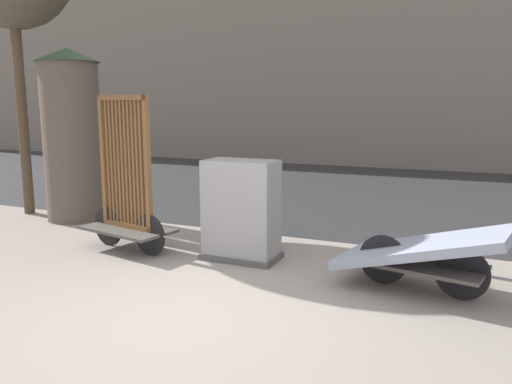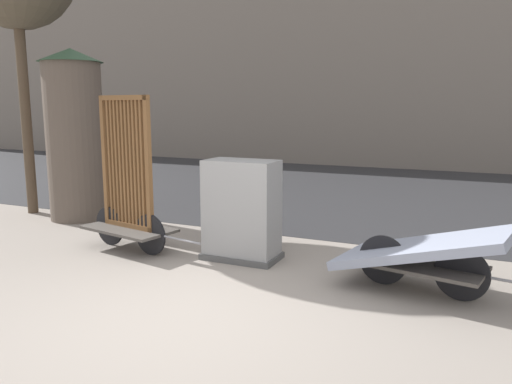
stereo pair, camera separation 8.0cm
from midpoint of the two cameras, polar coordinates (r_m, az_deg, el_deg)
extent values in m
plane|color=gray|center=(5.12, -8.36, -14.08)|extent=(60.00, 60.00, 0.00)
cube|color=#2D2D30|center=(12.58, 11.80, 0.16)|extent=(56.00, 9.73, 0.01)
cube|color=slate|center=(19.35, 16.76, 17.15)|extent=(48.00, 4.00, 9.35)
cube|color=#4C4742|center=(7.46, -14.73, -4.13)|extent=(1.47, 0.96, 0.04)
cylinder|color=black|center=(7.14, -12.41, -4.81)|extent=(0.58, 0.15, 0.58)
cylinder|color=black|center=(7.80, -16.83, -3.78)|extent=(0.58, 0.15, 0.58)
cylinder|color=gray|center=(6.73, -9.00, -5.43)|extent=(0.69, 0.16, 0.03)
cube|color=brown|center=(7.45, -14.74, -3.72)|extent=(0.98, 0.26, 0.07)
cube|color=brown|center=(7.25, -15.38, 10.36)|extent=(0.98, 0.26, 0.07)
cube|color=brown|center=(7.65, -17.28, 3.41)|extent=(0.08, 0.08, 1.88)
cube|color=brown|center=(6.95, -12.61, 3.02)|extent=(0.08, 0.08, 1.88)
cube|color=brown|center=(7.56, -16.75, 3.37)|extent=(0.04, 0.06, 1.81)
cube|color=brown|center=(7.50, -16.39, 3.34)|extent=(0.04, 0.06, 1.81)
cube|color=brown|center=(7.44, -16.01, 3.31)|extent=(0.04, 0.06, 1.81)
cube|color=brown|center=(7.38, -15.63, 3.27)|extent=(0.04, 0.06, 1.81)
cube|color=brown|center=(7.32, -15.25, 3.24)|extent=(0.04, 0.06, 1.81)
cube|color=brown|center=(7.26, -14.86, 3.21)|extent=(0.04, 0.06, 1.81)
cube|color=brown|center=(7.21, -14.46, 3.18)|extent=(0.04, 0.06, 1.81)
cube|color=brown|center=(7.15, -14.05, 3.14)|extent=(0.04, 0.06, 1.81)
cube|color=brown|center=(7.09, -13.64, 3.11)|extent=(0.04, 0.06, 1.81)
cube|color=brown|center=(7.03, -13.23, 3.07)|extent=(0.04, 0.06, 1.81)
cube|color=#4C4742|center=(5.94, 17.95, -7.88)|extent=(1.46, 0.96, 0.04)
cylinder|color=black|center=(5.84, 22.10, -8.63)|extent=(0.58, 0.15, 0.58)
cylinder|color=black|center=(6.07, 13.94, -7.48)|extent=(0.58, 0.15, 0.58)
cube|color=#8C93A8|center=(5.88, 18.05, -6.01)|extent=(1.99, 1.34, 0.62)
cube|color=#4C4C4C|center=(6.89, -2.00, -7.29)|extent=(1.02, 0.60, 0.08)
cube|color=gray|center=(6.73, -2.03, -2.09)|extent=(0.96, 0.54, 1.36)
cylinder|color=brown|center=(9.68, -20.46, 5.35)|extent=(1.02, 1.02, 2.83)
cone|color=#335138|center=(9.70, -21.01, 14.43)|extent=(1.14, 1.14, 0.24)
cylinder|color=#4C3D2D|center=(10.53, -25.38, 8.21)|extent=(0.19, 0.19, 3.89)
camera|label=1|loc=(0.04, -90.36, -0.06)|focal=35.00mm
camera|label=2|loc=(0.04, 89.64, 0.06)|focal=35.00mm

